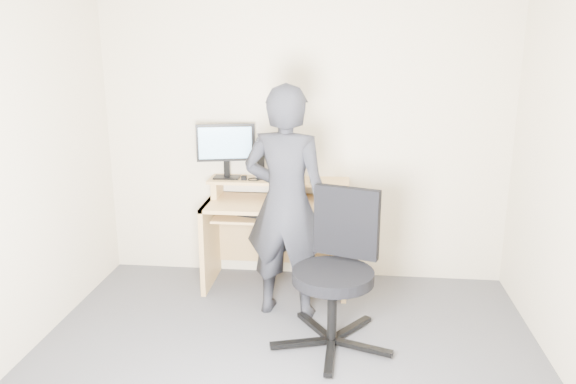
% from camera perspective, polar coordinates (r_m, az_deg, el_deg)
% --- Properties ---
extents(ground, '(3.50, 3.50, 0.00)m').
position_cam_1_polar(ground, '(3.67, -0.82, -18.93)').
color(ground, '#48484C').
rests_on(ground, ground).
extents(back_wall, '(3.50, 0.02, 2.50)m').
position_cam_1_polar(back_wall, '(4.85, 1.61, 5.56)').
color(back_wall, beige).
rests_on(back_wall, ground).
extents(desk, '(1.20, 0.60, 0.91)m').
position_cam_1_polar(desk, '(4.83, -1.03, -3.09)').
color(desk, tan).
rests_on(desk, ground).
extents(monitor, '(0.49, 0.15, 0.47)m').
position_cam_1_polar(monitor, '(4.80, -6.34, 4.66)').
color(monitor, black).
rests_on(monitor, desk).
extents(external_drive, '(0.09, 0.14, 0.20)m').
position_cam_1_polar(external_drive, '(4.82, -2.82, 2.57)').
color(external_drive, black).
rests_on(external_drive, desk).
extents(travel_mug, '(0.09, 0.09, 0.18)m').
position_cam_1_polar(travel_mug, '(4.78, -0.32, 2.36)').
color(travel_mug, silver).
rests_on(travel_mug, desk).
extents(smartphone, '(0.07, 0.13, 0.01)m').
position_cam_1_polar(smartphone, '(4.72, 2.66, 1.12)').
color(smartphone, black).
rests_on(smartphone, desk).
extents(charger, '(0.05, 0.04, 0.03)m').
position_cam_1_polar(charger, '(4.78, -4.49, 1.43)').
color(charger, black).
rests_on(charger, desk).
extents(headphones, '(0.19, 0.19, 0.06)m').
position_cam_1_polar(headphones, '(4.84, -2.32, 1.51)').
color(headphones, silver).
rests_on(headphones, desk).
extents(keyboard, '(0.49, 0.31, 0.03)m').
position_cam_1_polar(keyboard, '(4.64, -2.21, -2.32)').
color(keyboard, black).
rests_on(keyboard, desk).
extents(mouse, '(0.10, 0.07, 0.04)m').
position_cam_1_polar(mouse, '(4.56, 3.88, -1.31)').
color(mouse, black).
rests_on(mouse, desk).
extents(office_chair, '(0.84, 0.81, 1.06)m').
position_cam_1_polar(office_chair, '(3.88, 5.05, -7.33)').
color(office_chair, black).
rests_on(office_chair, ground).
extents(person, '(0.71, 0.54, 1.77)m').
position_cam_1_polar(person, '(4.17, -0.21, -1.16)').
color(person, black).
rests_on(person, ground).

